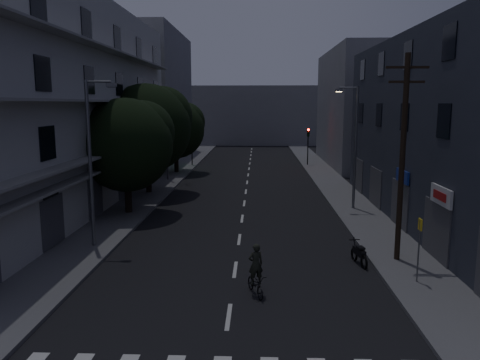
# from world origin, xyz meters

# --- Properties ---
(ground) EXTENTS (160.00, 160.00, 0.00)m
(ground) POSITION_xyz_m (0.00, 25.00, 0.00)
(ground) COLOR black
(ground) RESTS_ON ground
(sidewalk_left) EXTENTS (3.00, 90.00, 0.15)m
(sidewalk_left) POSITION_xyz_m (-7.50, 25.00, 0.07)
(sidewalk_left) COLOR #565659
(sidewalk_left) RESTS_ON ground
(sidewalk_right) EXTENTS (3.00, 90.00, 0.15)m
(sidewalk_right) POSITION_xyz_m (7.50, 25.00, 0.07)
(sidewalk_right) COLOR #565659
(sidewalk_right) RESTS_ON ground
(lane_markings) EXTENTS (0.15, 60.50, 0.01)m
(lane_markings) POSITION_xyz_m (0.00, 31.25, 0.01)
(lane_markings) COLOR beige
(lane_markings) RESTS_ON ground
(building_left) EXTENTS (7.00, 36.00, 14.00)m
(building_left) POSITION_xyz_m (-11.98, 18.00, 6.99)
(building_left) COLOR #B1B1AC
(building_left) RESTS_ON ground
(building_right) EXTENTS (6.19, 28.00, 11.00)m
(building_right) POSITION_xyz_m (11.99, 14.00, 5.50)
(building_right) COLOR #292D38
(building_right) RESTS_ON ground
(building_far_left) EXTENTS (6.00, 20.00, 16.00)m
(building_far_left) POSITION_xyz_m (-12.00, 48.00, 8.00)
(building_far_left) COLOR slate
(building_far_left) RESTS_ON ground
(building_far_right) EXTENTS (6.00, 20.00, 13.00)m
(building_far_right) POSITION_xyz_m (12.00, 42.00, 6.50)
(building_far_right) COLOR slate
(building_far_right) RESTS_ON ground
(building_far_end) EXTENTS (24.00, 8.00, 10.00)m
(building_far_end) POSITION_xyz_m (0.00, 70.00, 5.00)
(building_far_end) COLOR slate
(building_far_end) RESTS_ON ground
(tree_near) EXTENTS (5.89, 5.89, 7.26)m
(tree_near) POSITION_xyz_m (-7.27, 16.44, 4.69)
(tree_near) COLOR black
(tree_near) RESTS_ON sidewalk_left
(tree_mid) EXTENTS (6.85, 6.85, 8.43)m
(tree_mid) POSITION_xyz_m (-7.56, 23.39, 5.42)
(tree_mid) COLOR black
(tree_mid) RESTS_ON sidewalk_left
(tree_far) EXTENTS (5.81, 5.81, 7.19)m
(tree_far) POSITION_xyz_m (-7.30, 34.53, 4.65)
(tree_far) COLOR black
(tree_far) RESTS_ON sidewalk_left
(traffic_signal_far_right) EXTENTS (0.28, 0.37, 4.10)m
(traffic_signal_far_right) POSITION_xyz_m (6.64, 40.54, 3.10)
(traffic_signal_far_right) COLOR black
(traffic_signal_far_right) RESTS_ON sidewalk_right
(traffic_signal_far_left) EXTENTS (0.28, 0.37, 4.10)m
(traffic_signal_far_left) POSITION_xyz_m (-6.53, 39.94, 3.10)
(traffic_signal_far_left) COLOR black
(traffic_signal_far_left) RESTS_ON sidewalk_left
(street_lamp_left_near) EXTENTS (1.51, 0.25, 8.00)m
(street_lamp_left_near) POSITION_xyz_m (-6.99, 9.32, 4.60)
(street_lamp_left_near) COLOR slate
(street_lamp_left_near) RESTS_ON sidewalk_left
(street_lamp_right) EXTENTS (1.51, 0.25, 8.00)m
(street_lamp_right) POSITION_xyz_m (7.22, 18.16, 4.60)
(street_lamp_right) COLOR slate
(street_lamp_right) RESTS_ON sidewalk_right
(street_lamp_left_far) EXTENTS (1.51, 0.25, 8.00)m
(street_lamp_left_far) POSITION_xyz_m (-7.20, 29.50, 4.60)
(street_lamp_left_far) COLOR #515258
(street_lamp_left_far) RESTS_ON sidewalk_left
(utility_pole) EXTENTS (1.80, 0.24, 9.00)m
(utility_pole) POSITION_xyz_m (7.21, 7.73, 4.87)
(utility_pole) COLOR black
(utility_pole) RESTS_ON sidewalk_right
(bus_stop_sign) EXTENTS (0.06, 0.35, 2.52)m
(bus_stop_sign) POSITION_xyz_m (7.21, 5.03, 1.89)
(bus_stop_sign) COLOR #595B60
(bus_stop_sign) RESTS_ON sidewalk_right
(motorcycle) EXTENTS (0.57, 1.72, 1.11)m
(motorcycle) POSITION_xyz_m (5.45, 7.39, 0.44)
(motorcycle) COLOR black
(motorcycle) RESTS_ON ground
(cyclist) EXTENTS (1.05, 1.65, 1.97)m
(cyclist) POSITION_xyz_m (0.89, 3.86, 0.66)
(cyclist) COLOR black
(cyclist) RESTS_ON ground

